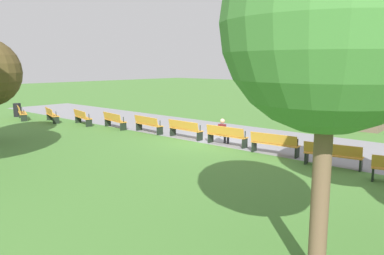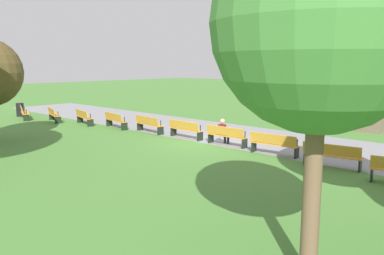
# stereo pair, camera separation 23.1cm
# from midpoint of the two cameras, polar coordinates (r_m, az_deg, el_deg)

# --- Properties ---
(ground_plane) EXTENTS (120.00, 120.00, 0.00)m
(ground_plane) POSITION_cam_midpoint_polar(r_m,az_deg,el_deg) (18.43, 2.45, -2.09)
(ground_plane) COLOR #477A33
(path_paving) EXTENTS (42.64, 5.60, 0.01)m
(path_paving) POSITION_cam_midpoint_polar(r_m,az_deg,el_deg) (20.30, 6.85, -1.07)
(path_paving) COLOR gray
(path_paving) RESTS_ON ground
(bench_0) EXTENTS (2.04, 1.15, 0.89)m
(bench_0) POSITION_cam_midpoint_polar(r_m,az_deg,el_deg) (27.97, -23.35, 2.09)
(bench_0) COLOR orange
(bench_0) RESTS_ON ground
(bench_1) EXTENTS (2.05, 1.03, 0.89)m
(bench_1) POSITION_cam_midpoint_polar(r_m,az_deg,el_deg) (26.15, -19.54, 1.86)
(bench_1) COLOR orange
(bench_1) RESTS_ON ground
(bench_2) EXTENTS (2.05, 0.91, 0.89)m
(bench_2) POSITION_cam_midpoint_polar(r_m,az_deg,el_deg) (24.35, -15.43, 1.54)
(bench_2) COLOR orange
(bench_2) RESTS_ON ground
(bench_3) EXTENTS (2.05, 0.79, 0.89)m
(bench_3) POSITION_cam_midpoint_polar(r_m,az_deg,el_deg) (22.56, -10.98, 1.11)
(bench_3) COLOR orange
(bench_3) RESTS_ON ground
(bench_4) EXTENTS (2.04, 0.67, 0.89)m
(bench_4) POSITION_cam_midpoint_polar(r_m,az_deg,el_deg) (20.81, -6.08, 0.54)
(bench_4) COLOR orange
(bench_4) RESTS_ON ground
(bench_5) EXTENTS (2.01, 0.54, 0.89)m
(bench_5) POSITION_cam_midpoint_polar(r_m,az_deg,el_deg) (19.11, -0.65, -0.20)
(bench_5) COLOR orange
(bench_5) RESTS_ON ground
(bench_6) EXTENTS (2.01, 0.54, 0.89)m
(bench_6) POSITION_cam_midpoint_polar(r_m,az_deg,el_deg) (17.48, 5.46, -1.14)
(bench_6) COLOR orange
(bench_6) RESTS_ON ground
(bench_7) EXTENTS (2.04, 0.67, 0.89)m
(bench_7) POSITION_cam_midpoint_polar(r_m,az_deg,el_deg) (15.96, 12.41, -2.34)
(bench_7) COLOR orange
(bench_7) RESTS_ON ground
(bench_8) EXTENTS (2.05, 0.79, 0.89)m
(bench_8) POSITION_cam_midpoint_polar(r_m,az_deg,el_deg) (14.58, 20.38, -3.82)
(bench_8) COLOR orange
(bench_8) RESTS_ON ground
(person_seated) EXTENTS (0.33, 0.52, 1.20)m
(person_seated) POSITION_cam_midpoint_polar(r_m,az_deg,el_deg) (17.73, 5.02, -0.48)
(person_seated) COLOR maroon
(person_seated) RESTS_ON ground
(tree_0) EXTENTS (3.41, 3.41, 5.98)m
(tree_0) POSITION_cam_midpoint_polar(r_m,az_deg,el_deg) (6.40, 19.49, 14.14)
(tree_0) COLOR brown
(tree_0) RESTS_ON ground
(trash_bin) EXTENTS (0.51, 0.51, 0.94)m
(trash_bin) POSITION_cam_midpoint_polar(r_m,az_deg,el_deg) (29.73, -23.86, 2.42)
(trash_bin) COLOR black
(trash_bin) RESTS_ON ground
(kiosk) EXTENTS (3.32, 3.35, 2.77)m
(kiosk) POSITION_cam_midpoint_polar(r_m,az_deg,el_deg) (24.16, 24.20, 3.24)
(kiosk) COLOR brown
(kiosk) RESTS_ON ground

